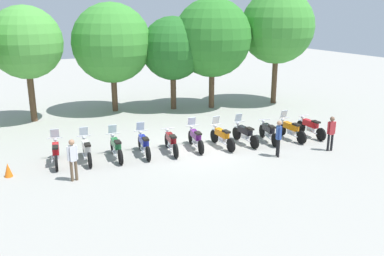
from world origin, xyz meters
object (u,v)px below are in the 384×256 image
(tree_5, at_px, (277,27))
(person_0, at_px, (73,157))
(motorcycle_6, at_px, (222,136))
(person_2, at_px, (331,131))
(motorcycle_10, at_px, (310,127))
(person_1, at_px, (279,136))
(motorcycle_1, at_px, (87,150))
(motorcycle_0, at_px, (56,152))
(motorcycle_8, at_px, (268,132))
(tree_3, at_px, (173,49))
(traffic_cone, at_px, (8,170))
(motorcycle_3, at_px, (144,144))
(motorcycle_4, at_px, (171,142))
(motorcycle_9, at_px, (291,129))
(motorcycle_5, at_px, (195,138))
(tree_1, at_px, (26,43))
(tree_2, at_px, (112,43))
(tree_4, at_px, (212,38))
(motorcycle_2, at_px, (116,147))

(tree_5, bearing_deg, person_0, -152.93)
(motorcycle_6, bearing_deg, person_2, -122.32)
(motorcycle_10, distance_m, person_1, 3.80)
(motorcycle_1, bearing_deg, motorcycle_0, 83.52)
(motorcycle_1, distance_m, motorcycle_8, 8.67)
(tree_3, bearing_deg, motorcycle_6, -97.43)
(motorcycle_1, relative_size, traffic_cone, 3.98)
(motorcycle_3, relative_size, tree_3, 0.37)
(motorcycle_4, height_order, motorcycle_9, motorcycle_9)
(motorcycle_3, relative_size, motorcycle_8, 1.01)
(motorcycle_0, bearing_deg, person_1, -102.43)
(motorcycle_1, distance_m, motorcycle_6, 6.20)
(motorcycle_0, height_order, traffic_cone, motorcycle_0)
(motorcycle_10, distance_m, tree_3, 10.05)
(motorcycle_5, relative_size, tree_1, 0.33)
(motorcycle_8, height_order, motorcycle_10, same)
(motorcycle_9, distance_m, tree_2, 12.13)
(motorcycle_6, distance_m, tree_4, 9.07)
(motorcycle_3, xyz_separation_m, motorcycle_5, (2.45, -0.24, 0.00))
(tree_1, bearing_deg, person_2, -44.67)
(motorcycle_9, bearing_deg, tree_2, 33.05)
(tree_4, bearing_deg, tree_2, 162.76)
(tree_2, xyz_separation_m, tree_4, (6.01, -1.86, 0.25))
(person_0, height_order, person_1, person_1)
(motorcycle_5, bearing_deg, person_1, -123.75)
(motorcycle_1, xyz_separation_m, motorcycle_5, (4.91, -0.56, 0.00))
(motorcycle_1, bearing_deg, motorcycle_6, -94.07)
(tree_2, bearing_deg, motorcycle_5, -81.58)
(motorcycle_9, bearing_deg, motorcycle_4, 82.53)
(person_0, xyz_separation_m, person_2, (11.20, -1.67, -0.01))
(person_1, bearing_deg, motorcycle_10, 46.74)
(tree_1, height_order, tree_4, tree_4)
(person_1, height_order, traffic_cone, person_1)
(motorcycle_5, bearing_deg, tree_5, -46.24)
(tree_5, bearing_deg, tree_4, 171.56)
(motorcycle_2, xyz_separation_m, motorcycle_9, (8.58, -1.18, 0.00))
(motorcycle_9, bearing_deg, tree_5, -30.68)
(motorcycle_5, distance_m, tree_5, 12.12)
(person_0, bearing_deg, motorcycle_5, -83.70)
(motorcycle_4, bearing_deg, motorcycle_5, -82.30)
(motorcycle_2, height_order, motorcycle_5, same)
(motorcycle_0, xyz_separation_m, motorcycle_10, (12.26, -1.66, -0.01))
(person_0, xyz_separation_m, tree_1, (-0.45, 9.84, 3.54))
(person_0, distance_m, tree_1, 10.47)
(motorcycle_8, distance_m, motorcycle_9, 1.24)
(motorcycle_0, relative_size, tree_4, 0.31)
(tree_4, bearing_deg, motorcycle_3, -136.48)
(person_1, xyz_separation_m, tree_3, (-0.49, 10.35, 2.94))
(motorcycle_1, xyz_separation_m, motorcycle_9, (9.81, -1.39, 0.00))
(motorcycle_5, xyz_separation_m, tree_4, (4.69, 7.02, 4.01))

